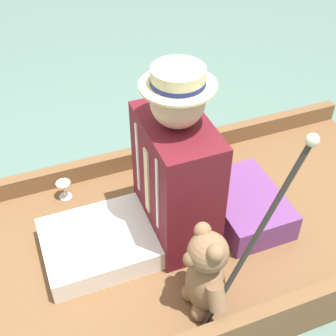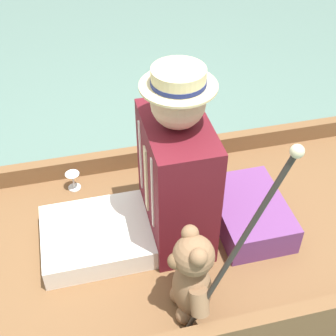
% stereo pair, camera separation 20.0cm
% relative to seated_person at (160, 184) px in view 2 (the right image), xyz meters
% --- Properties ---
extents(ground_plane, '(16.00, 16.00, 0.00)m').
position_rel_seated_person_xyz_m(ground_plane, '(-0.04, 0.14, -0.48)').
color(ground_plane, slate).
extents(punt_boat, '(1.19, 2.97, 0.26)m').
position_rel_seated_person_xyz_m(punt_boat, '(-0.04, 0.14, -0.39)').
color(punt_boat, brown).
rests_on(punt_boat, ground_plane).
extents(seat_cushion, '(0.46, 0.32, 0.15)m').
position_rel_seated_person_xyz_m(seat_cushion, '(-0.04, -0.43, -0.25)').
color(seat_cushion, '#6B3875').
rests_on(seat_cushion, punt_boat).
extents(seated_person, '(0.46, 0.78, 0.88)m').
position_rel_seated_person_xyz_m(seated_person, '(0.00, 0.00, 0.00)').
color(seated_person, white).
rests_on(seated_person, punt_boat).
extents(teddy_bear, '(0.31, 0.18, 0.44)m').
position_rel_seated_person_xyz_m(teddy_bear, '(-0.43, -0.03, -0.12)').
color(teddy_bear, '#846042').
rests_on(teddy_bear, punt_boat).
extents(wine_glass, '(0.07, 0.07, 0.10)m').
position_rel_seated_person_xyz_m(wine_glass, '(0.42, 0.38, -0.25)').
color(wine_glass, silver).
rests_on(wine_glass, punt_boat).
extents(walking_cane, '(0.04, 0.34, 0.89)m').
position_rel_seated_person_xyz_m(walking_cane, '(-0.53, -0.16, 0.19)').
color(walking_cane, '#2D2823').
rests_on(walking_cane, punt_boat).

